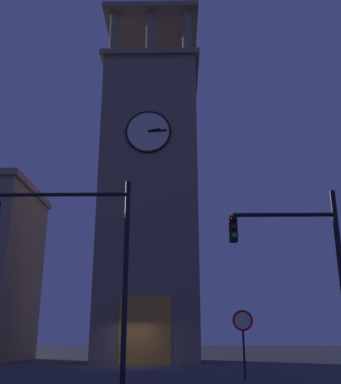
{
  "coord_description": "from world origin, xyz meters",
  "views": [
    {
      "loc": [
        -2.6,
        26.96,
        1.41
      ],
      "look_at": [
        -2.02,
        -5.55,
        11.95
      ],
      "focal_mm": 42.77,
      "sensor_mm": 36.0,
      "label": 1
    }
  ],
  "objects_px": {
    "clocktower": "(151,200)",
    "traffic_signal_near": "(305,259)",
    "no_horn_sign": "(243,325)",
    "traffic_signal_far": "(78,244)"
  },
  "relations": [
    {
      "from": "clocktower",
      "to": "traffic_signal_near",
      "type": "distance_m",
      "value": 21.74
    },
    {
      "from": "clocktower",
      "to": "no_horn_sign",
      "type": "height_order",
      "value": "clocktower"
    },
    {
      "from": "traffic_signal_far",
      "to": "no_horn_sign",
      "type": "height_order",
      "value": "traffic_signal_far"
    },
    {
      "from": "traffic_signal_far",
      "to": "no_horn_sign",
      "type": "distance_m",
      "value": 7.38
    },
    {
      "from": "clocktower",
      "to": "traffic_signal_far",
      "type": "relative_size",
      "value": 4.56
    },
    {
      "from": "traffic_signal_near",
      "to": "traffic_signal_far",
      "type": "height_order",
      "value": "traffic_signal_far"
    },
    {
      "from": "traffic_signal_far",
      "to": "no_horn_sign",
      "type": "xyz_separation_m",
      "value": [
        -5.45,
        -4.45,
        -2.23
      ]
    },
    {
      "from": "traffic_signal_near",
      "to": "traffic_signal_far",
      "type": "relative_size",
      "value": 0.91
    },
    {
      "from": "traffic_signal_near",
      "to": "traffic_signal_far",
      "type": "distance_m",
      "value": 6.66
    },
    {
      "from": "clocktower",
      "to": "traffic_signal_far",
      "type": "height_order",
      "value": "clocktower"
    }
  ]
}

